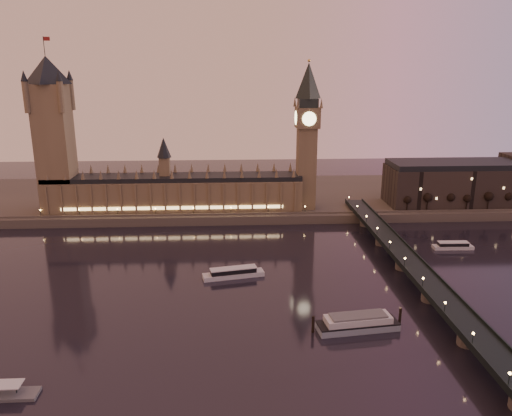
{
  "coord_description": "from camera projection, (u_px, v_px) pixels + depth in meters",
  "views": [
    {
      "loc": [
        0.55,
        -226.19,
        105.45
      ],
      "look_at": [
        13.85,
        35.0,
        30.85
      ],
      "focal_mm": 35.0,
      "sensor_mm": 36.0,
      "label": 1
    }
  ],
  "objects": [
    {
      "name": "victoria_tower",
      "position": [
        53.0,
        127.0,
        338.42
      ],
      "size": [
        31.68,
        31.68,
        118.0
      ],
      "color": "brown",
      "rests_on": "ground"
    },
    {
      "name": "bare_tree_4",
      "position": [
        488.0,
        199.0,
        355.87
      ],
      "size": [
        5.48,
        5.48,
        11.13
      ],
      "color": "black",
      "rests_on": "ground"
    },
    {
      "name": "cruise_boat_a",
      "position": [
        233.0,
        273.0,
        258.24
      ],
      "size": [
        32.47,
        13.08,
        5.08
      ],
      "rotation": [
        0.0,
        0.0,
        0.2
      ],
      "color": "silver",
      "rests_on": "ground"
    },
    {
      "name": "bare_tree_1",
      "position": [
        429.0,
        199.0,
        353.78
      ],
      "size": [
        5.48,
        5.48,
        11.13
      ],
      "color": "black",
      "rests_on": "ground"
    },
    {
      "name": "far_embankment",
      "position": [
        268.0,
        197.0,
        405.25
      ],
      "size": [
        560.0,
        130.0,
        6.0
      ],
      "primitive_type": "cube",
      "color": "#423D35",
      "rests_on": "ground"
    },
    {
      "name": "cruise_boat_b",
      "position": [
        453.0,
        246.0,
        298.26
      ],
      "size": [
        23.82,
        6.49,
        4.37
      ],
      "rotation": [
        0.0,
        0.0,
        -0.02
      ],
      "color": "silver",
      "rests_on": "ground"
    },
    {
      "name": "westminster_bridge",
      "position": [
        415.0,
        274.0,
        249.1
      ],
      "size": [
        13.2,
        260.0,
        15.3
      ],
      "color": "black",
      "rests_on": "ground"
    },
    {
      "name": "bare_tree_3",
      "position": [
        468.0,
        199.0,
        355.18
      ],
      "size": [
        5.48,
        5.48,
        11.13
      ],
      "color": "black",
      "rests_on": "ground"
    },
    {
      "name": "city_block",
      "position": [
        489.0,
        181.0,
        375.32
      ],
      "size": [
        155.0,
        45.0,
        34.0
      ],
      "color": "black",
      "rests_on": "ground"
    },
    {
      "name": "moored_barge",
      "position": [
        358.0,
        323.0,
        206.51
      ],
      "size": [
        38.99,
        13.71,
        7.2
      ],
      "rotation": [
        0.0,
        0.0,
        0.13
      ],
      "color": "gray",
      "rests_on": "ground"
    },
    {
      "name": "palace_of_westminster",
      "position": [
        174.0,
        188.0,
        354.42
      ],
      "size": [
        180.0,
        26.62,
        52.0
      ],
      "color": "brown",
      "rests_on": "ground"
    },
    {
      "name": "bare_tree_2",
      "position": [
        449.0,
        199.0,
        354.48
      ],
      "size": [
        5.48,
        5.48,
        11.13
      ],
      "color": "black",
      "rests_on": "ground"
    },
    {
      "name": "bare_tree_5",
      "position": [
        507.0,
        198.0,
        356.57
      ],
      "size": [
        5.48,
        5.48,
        11.13
      ],
      "color": "black",
      "rests_on": "ground"
    },
    {
      "name": "bare_tree_0",
      "position": [
        409.0,
        200.0,
        353.09
      ],
      "size": [
        5.48,
        5.48,
        11.13
      ],
      "color": "black",
      "rests_on": "ground"
    },
    {
      "name": "ground",
      "position": [
        232.0,
        288.0,
        246.14
      ],
      "size": [
        700.0,
        700.0,
        0.0
      ],
      "primitive_type": "plane",
      "color": "black",
      "rests_on": "ground"
    },
    {
      "name": "big_ben",
      "position": [
        307.0,
        128.0,
        347.43
      ],
      "size": [
        17.68,
        17.68,
        104.0
      ],
      "color": "brown",
      "rests_on": "ground"
    }
  ]
}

